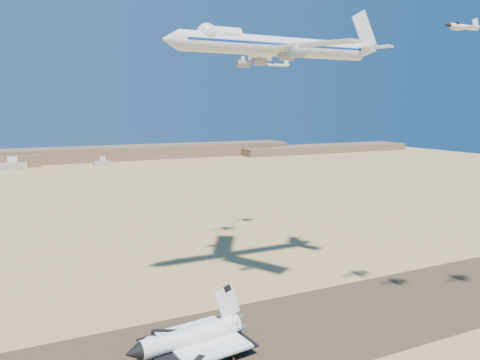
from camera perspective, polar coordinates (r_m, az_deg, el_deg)
name	(u,v)px	position (r m, az deg, el deg)	size (l,w,h in m)	color
ground	(238,344)	(149.60, -0.30, -19.35)	(1200.00, 1200.00, 0.00)	tan
runway	(238,344)	(149.59, -0.30, -19.34)	(600.00, 50.00, 0.06)	#4C3926
ridgeline	(114,155)	(660.89, -15.07, 2.96)	(960.00, 90.00, 18.00)	#7E5F46
hangars	(9,166)	(601.22, -26.35, 1.54)	(200.50, 29.50, 30.00)	#ADA99A
shuttle	(191,338)	(142.57, -6.04, -18.64)	(37.65, 26.01, 18.49)	white
carrier_747	(271,46)	(174.93, 3.81, 16.00)	(88.30, 68.60, 22.04)	silver
crew_a	(233,356)	(141.59, -0.90, -20.68)	(0.60, 0.39, 1.64)	#CF5E0C
crew_b	(230,353)	(142.71, -1.28, -20.37)	(0.92, 0.53, 1.89)	#CF5E0C
crew_c	(234,360)	(139.66, -0.78, -21.07)	(1.10, 0.56, 1.88)	#CF5E0C
chase_jet_a	(463,27)	(161.14, 25.51, 16.53)	(15.31, 8.13, 3.81)	silver
chase_jet_e	(256,51)	(222.66, 1.99, 15.39)	(14.87, 8.20, 3.71)	silver
chase_jet_f	(277,65)	(246.10, 4.52, 13.80)	(14.69, 7.99, 3.66)	silver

